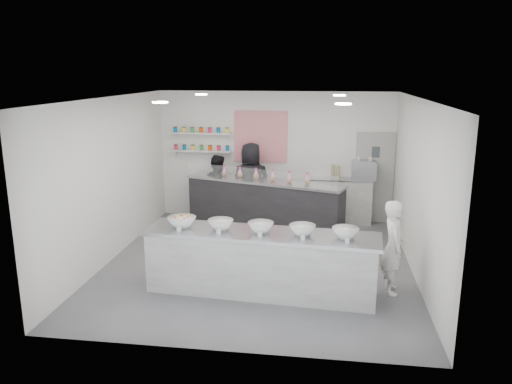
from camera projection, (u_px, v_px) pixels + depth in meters
floor at (258, 263)px, 9.20m from camera, size 6.00×6.00×0.00m
ceiling at (258, 98)px, 8.49m from camera, size 6.00×6.00×0.00m
back_wall at (275, 156)px, 11.73m from camera, size 5.50×0.00×5.50m
left_wall at (111, 179)px, 9.21m from camera, size 0.00×6.00×6.00m
right_wall at (418, 189)px, 8.47m from camera, size 0.00×6.00×6.00m
back_door at (374, 178)px, 11.50m from camera, size 0.88×0.04×2.10m
pattern_panel at (261, 137)px, 11.64m from camera, size 1.25×0.03×1.20m
jar_shelf_lower at (202, 151)px, 11.85m from camera, size 1.45×0.22×0.04m
jar_shelf_upper at (201, 133)px, 11.75m from camera, size 1.45×0.22×0.04m
preserve_jars at (201, 139)px, 11.76m from camera, size 1.45×0.10×0.56m
downlight_0 at (160, 102)px, 7.72m from camera, size 0.24×0.24×0.02m
downlight_1 at (343, 104)px, 7.34m from camera, size 0.24×0.24×0.02m
downlight_2 at (201, 94)px, 10.22m from camera, size 0.24×0.24×0.02m
downlight_3 at (339, 95)px, 9.84m from camera, size 0.24×0.24×0.02m
prep_counter at (261, 263)px, 7.88m from camera, size 3.74×1.12×1.01m
back_bar at (264, 205)px, 11.08m from camera, size 3.63×1.73×1.11m
sneeze_guard at (258, 176)px, 10.63m from camera, size 3.38×1.11×0.30m
espresso_ledge at (341, 201)px, 11.54m from camera, size 1.42×0.45×1.05m
espresso_machine at (364, 170)px, 11.30m from camera, size 0.54×0.37×0.41m
cup_stacks at (336, 172)px, 11.40m from camera, size 0.24×0.24×0.31m
prep_bowls at (261, 227)px, 7.74m from camera, size 3.04×0.73×0.16m
label_cards at (259, 241)px, 7.25m from camera, size 2.66×0.04×0.07m
cookie_bags at (264, 174)px, 10.91m from camera, size 2.07×0.78×0.25m
woman_prep at (393, 247)px, 7.84m from camera, size 0.39×0.57×1.51m
staff_left at (217, 188)px, 11.70m from camera, size 0.85×0.71×1.56m
staff_right at (251, 183)px, 11.46m from camera, size 1.00×0.72×1.88m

